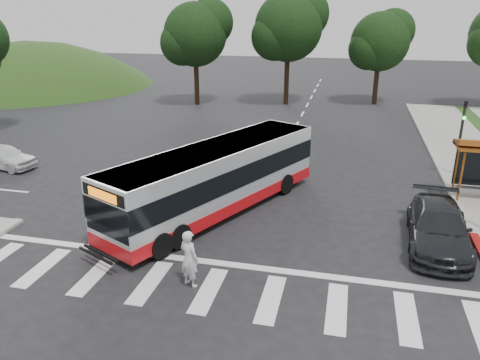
% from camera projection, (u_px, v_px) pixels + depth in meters
% --- Properties ---
extents(ground, '(140.00, 140.00, 0.00)m').
position_uv_depth(ground, '(244.00, 224.00, 19.40)').
color(ground, black).
rests_on(ground, ground).
extents(curb_east, '(0.30, 40.00, 0.15)m').
position_uv_depth(curb_east, '(444.00, 176.00, 24.71)').
color(curb_east, '#9E9991').
rests_on(curb_east, ground).
extents(hillside_nw, '(44.00, 44.00, 10.00)m').
position_uv_depth(hillside_nw, '(32.00, 86.00, 53.75)').
color(hillside_nw, '#1E3A12').
rests_on(hillside_nw, ground).
extents(crosswalk_ladder, '(18.00, 2.60, 0.01)m').
position_uv_depth(crosswalk_ladder, '(209.00, 290.00, 14.84)').
color(crosswalk_ladder, silver).
rests_on(crosswalk_ladder, ground).
extents(traffic_signal_ne_short, '(0.18, 0.37, 4.00)m').
position_uv_depth(traffic_signal_ne_short, '(461.00, 130.00, 24.20)').
color(traffic_signal_ne_short, black).
rests_on(traffic_signal_ne_short, ground).
extents(tree_north_a, '(6.60, 6.15, 10.17)m').
position_uv_depth(tree_north_a, '(289.00, 26.00, 41.21)').
color(tree_north_a, black).
rests_on(tree_north_a, ground).
extents(tree_north_b, '(5.72, 5.33, 8.43)m').
position_uv_depth(tree_north_b, '(381.00, 41.00, 41.72)').
color(tree_north_b, black).
rests_on(tree_north_b, ground).
extents(tree_north_c, '(6.16, 5.74, 9.30)m').
position_uv_depth(tree_north_c, '(196.00, 33.00, 41.34)').
color(tree_north_c, black).
rests_on(tree_north_c, ground).
extents(transit_bus, '(7.10, 11.30, 2.93)m').
position_uv_depth(transit_bus, '(217.00, 180.00, 20.10)').
color(transit_bus, silver).
rests_on(transit_bus, ground).
extents(pedestrian, '(0.84, 0.72, 1.94)m').
position_uv_depth(pedestrian, '(189.00, 259.00, 14.80)').
color(pedestrian, silver).
rests_on(pedestrian, ground).
extents(dark_sedan, '(2.47, 5.35, 1.52)m').
position_uv_depth(dark_sedan, '(438.00, 227.00, 17.40)').
color(dark_sedan, '#212326').
rests_on(dark_sedan, ground).
extents(west_car_white, '(4.09, 2.20, 1.32)m').
position_uv_depth(west_car_white, '(4.00, 156.00, 26.02)').
color(west_car_white, silver).
rests_on(west_car_white, ground).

